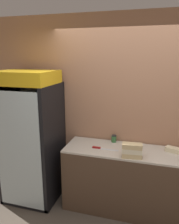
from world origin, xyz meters
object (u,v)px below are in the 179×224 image
sandwich_flat_left (176,150)px  sandwich_stack_bottom (132,155)px  condiment_jar (114,139)px  sandwich_stack_middle (132,151)px  chefs_knife (102,148)px  sandwich_stack_top (132,146)px  beverage_cooler (33,130)px

sandwich_flat_left → sandwich_stack_bottom: bearing=-151.0°
condiment_jar → sandwich_stack_bottom: bearing=-55.1°
sandwich_flat_left → condiment_jar: 0.85m
sandwich_stack_middle → sandwich_flat_left: (0.54, 0.30, -0.06)m
chefs_knife → sandwich_stack_top: bearing=-19.0°
sandwich_stack_bottom → sandwich_flat_left: (0.54, 0.30, 0.00)m
sandwich_flat_left → condiment_jar: condiment_jar is taller
sandwich_stack_middle → condiment_jar: 0.53m
sandwich_stack_top → chefs_knife: sandwich_stack_top is taller
beverage_cooler → sandwich_stack_bottom: (1.47, -0.18, -0.13)m
sandwich_stack_bottom → sandwich_stack_top: sandwich_stack_top is taller
beverage_cooler → sandwich_stack_top: beverage_cooler is taller
sandwich_stack_bottom → sandwich_stack_top: size_ratio=1.02×
sandwich_stack_middle → chefs_knife: bearing=161.0°
beverage_cooler → sandwich_stack_middle: (1.47, -0.18, -0.07)m
sandwich_stack_bottom → condiment_jar: (-0.30, 0.43, 0.02)m
sandwich_stack_middle → sandwich_stack_top: sandwich_stack_top is taller
beverage_cooler → chefs_knife: 1.07m
sandwich_stack_top → sandwich_flat_left: 0.63m
beverage_cooler → sandwich_stack_bottom: size_ratio=7.54×
beverage_cooler → chefs_knife: (1.05, -0.03, -0.15)m
sandwich_stack_top → sandwich_flat_left: sandwich_stack_top is taller
sandwich_stack_top → condiment_jar: (-0.30, 0.43, -0.10)m
beverage_cooler → sandwich_stack_top: (1.47, -0.18, -0.00)m
sandwich_stack_top → sandwich_flat_left: bearing=29.0°
chefs_knife → condiment_jar: 0.31m
beverage_cooler → chefs_knife: bearing=-1.9°
sandwich_stack_middle → sandwich_flat_left: sandwich_stack_middle is taller
sandwich_stack_bottom → sandwich_stack_top: bearing=0.0°
sandwich_stack_bottom → sandwich_stack_middle: bearing=0.0°
sandwich_stack_top → chefs_knife: size_ratio=0.70×
sandwich_stack_top → chefs_knife: bearing=161.0°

